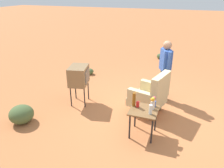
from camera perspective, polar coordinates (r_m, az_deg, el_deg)
ground_plane at (r=5.55m, az=10.97°, el=-7.17°), size 60.00×60.00×0.00m
armchair at (r=5.25m, az=10.33°, el=-2.80°), size 0.94×0.95×1.06m
side_table at (r=4.45m, az=8.38°, el=-7.73°), size 0.56×0.56×0.60m
tv_on_stand at (r=5.60m, az=-8.80°, el=2.20°), size 0.68×0.57×1.03m
person_standing at (r=5.83m, az=13.88°, el=4.30°), size 0.53×0.35×1.64m
bottle_tall_amber at (r=4.45m, az=5.85°, el=-4.10°), size 0.07×0.07×0.30m
soda_can_red at (r=4.46m, az=6.83°, el=-5.37°), size 0.07×0.07×0.12m
bottle_short_clear at (r=4.24m, az=10.18°, el=-6.65°), size 0.06×0.06×0.20m
soda_can_blue at (r=4.53m, az=11.15°, el=-5.16°), size 0.07×0.07×0.12m
flower_vase at (r=4.39m, az=10.78°, el=-4.85°), size 0.15×0.10×0.27m
shrub_mid at (r=7.78m, az=-5.91°, el=3.33°), size 0.27×0.27×0.21m
shrub_far at (r=9.76m, az=12.62°, el=7.20°), size 0.29×0.29×0.22m
shrub_lone at (r=5.36m, az=-22.87°, el=-7.40°), size 0.55×0.55×0.42m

